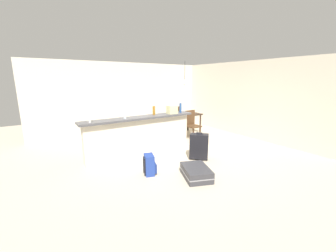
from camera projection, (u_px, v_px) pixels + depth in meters
ground_plane at (175, 155)px, 5.46m from camera, size 13.00×13.00×0.05m
wall_back at (128, 98)px, 7.67m from camera, size 6.60×0.10×2.50m
wall_right at (243, 99)px, 7.06m from camera, size 0.10×6.00×2.50m
partition_half_wall at (141, 137)px, 5.29m from camera, size 2.80×0.20×0.96m
bar_countertop at (140, 118)px, 5.18m from camera, size 2.96×0.40×0.05m
bottle_white at (90, 118)px, 4.44m from camera, size 0.06×0.06×0.22m
bottle_clear at (125, 114)px, 4.90m from camera, size 0.07×0.07×0.22m
bottle_amber at (154, 111)px, 5.42m from camera, size 0.07×0.07×0.23m
bottle_blue at (181, 108)px, 5.79m from camera, size 0.06×0.06×0.26m
grocery_bag at (172, 110)px, 5.60m from camera, size 0.26×0.18×0.22m
dining_table at (183, 116)px, 7.28m from camera, size 1.10×0.80×0.74m
dining_chair_near_partition at (192, 123)px, 6.77m from camera, size 0.42×0.42×0.93m
dining_chair_far_side at (174, 117)px, 7.78m from camera, size 0.41×0.41×0.93m
pendant_lamp at (185, 82)px, 7.08m from camera, size 0.34×0.34×0.79m
suitcase_flat_charcoal at (196, 172)px, 4.13m from camera, size 0.71×0.89×0.22m
suitcase_upright_black at (199, 146)px, 5.05m from camera, size 0.48×0.48×0.67m
backpack_blue at (150, 165)px, 4.26m from camera, size 0.30×0.32×0.42m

